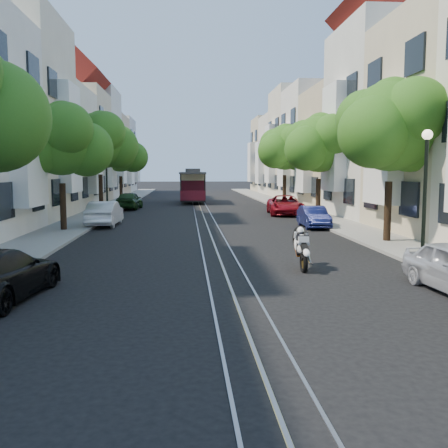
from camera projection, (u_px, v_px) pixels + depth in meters
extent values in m
plane|color=black|center=(201.00, 209.00, 39.11)|extent=(200.00, 200.00, 0.00)
cube|color=gray|center=(292.00, 208.00, 39.65)|extent=(2.50, 80.00, 0.12)
cube|color=gray|center=(107.00, 209.00, 38.57)|extent=(2.50, 80.00, 0.12)
cube|color=gray|center=(194.00, 209.00, 39.07)|extent=(0.06, 80.00, 0.02)
cube|color=gray|center=(201.00, 209.00, 39.11)|extent=(0.06, 80.00, 0.02)
cube|color=gray|center=(208.00, 209.00, 39.15)|extent=(0.06, 80.00, 0.02)
cube|color=tan|center=(201.00, 209.00, 39.11)|extent=(0.08, 80.00, 0.01)
cube|color=white|center=(385.00, 145.00, 23.41)|extent=(0.90, 3.04, 5.50)
cube|color=silver|center=(394.00, 123.00, 31.43)|extent=(7.00, 8.00, 12.00)
cube|color=white|center=(335.00, 138.00, 31.25)|extent=(0.90, 3.04, 6.60)
cube|color=#C6B28C|center=(352.00, 152.00, 39.52)|extent=(7.00, 8.00, 9.00)
cube|color=white|center=(305.00, 161.00, 39.32)|extent=(0.90, 3.04, 4.95)
cube|color=white|center=(324.00, 147.00, 47.38)|extent=(7.00, 8.00, 10.50)
cube|color=white|center=(285.00, 156.00, 47.18)|extent=(0.90, 3.04, 5.78)
cube|color=beige|center=(305.00, 146.00, 55.25)|extent=(7.00, 8.00, 11.50)
cube|color=white|center=(271.00, 154.00, 55.07)|extent=(0.90, 3.04, 6.32)
cube|color=silver|center=(290.00, 157.00, 63.29)|extent=(7.00, 8.00, 9.50)
cube|color=white|center=(260.00, 163.00, 63.09)|extent=(0.90, 3.04, 5.23)
cube|color=beige|center=(278.00, 157.00, 71.20)|extent=(7.00, 8.00, 10.00)
cube|color=white|center=(252.00, 162.00, 71.00)|extent=(0.90, 3.04, 5.50)
cube|color=white|center=(27.00, 146.00, 22.20)|extent=(0.90, 3.04, 5.39)
cube|color=beige|center=(3.00, 122.00, 29.66)|extent=(7.00, 8.00, 11.76)
cube|color=white|center=(68.00, 139.00, 30.04)|extent=(0.90, 3.04, 6.47)
cube|color=silver|center=(42.00, 152.00, 37.75)|extent=(7.00, 8.00, 8.82)
cube|color=white|center=(94.00, 162.00, 38.11)|extent=(0.90, 3.04, 4.85)
cube|color=beige|center=(67.00, 147.00, 45.60)|extent=(7.00, 8.00, 10.29)
cube|color=white|center=(109.00, 156.00, 45.97)|extent=(0.90, 3.04, 5.66)
cube|color=silver|center=(85.00, 146.00, 53.48)|extent=(7.00, 8.00, 11.27)
cube|color=white|center=(121.00, 155.00, 53.86)|extent=(0.90, 3.04, 6.20)
cube|color=#C6B28C|center=(98.00, 157.00, 61.52)|extent=(7.00, 8.00, 9.31)
cube|color=white|center=(129.00, 163.00, 61.88)|extent=(0.90, 3.04, 5.12)
cube|color=white|center=(108.00, 157.00, 69.42)|extent=(7.00, 8.00, 9.80)
cube|color=white|center=(136.00, 163.00, 69.79)|extent=(0.90, 3.04, 5.39)
cylinder|color=black|center=(388.00, 211.00, 20.67)|extent=(0.30, 0.30, 2.45)
sphere|color=#2A5816|center=(391.00, 126.00, 20.30)|extent=(3.64, 3.64, 3.64)
sphere|color=#2A5816|center=(411.00, 137.00, 20.92)|extent=(2.91, 2.91, 2.91)
sphere|color=#2A5816|center=(374.00, 132.00, 19.56)|extent=(2.84, 2.84, 2.84)
sphere|color=#2A5816|center=(393.00, 104.00, 20.31)|extent=(2.18, 2.18, 2.18)
cylinder|color=black|center=(318.00, 198.00, 31.58)|extent=(0.30, 0.30, 2.38)
sphere|color=#2A5816|center=(319.00, 144.00, 31.22)|extent=(3.54, 3.54, 3.54)
sphere|color=#2A5816|center=(334.00, 151.00, 31.84)|extent=(2.83, 2.83, 2.83)
sphere|color=#2A5816|center=(307.00, 148.00, 30.48)|extent=(2.76, 2.76, 2.76)
sphere|color=#2A5816|center=(321.00, 130.00, 31.23)|extent=(2.12, 2.12, 2.12)
cylinder|color=black|center=(284.00, 190.00, 42.48)|extent=(0.30, 0.30, 2.52)
sphere|color=#2A5816|center=(285.00, 148.00, 42.09)|extent=(3.74, 3.74, 3.74)
sphere|color=#2A5816|center=(296.00, 153.00, 42.71)|extent=(3.00, 3.00, 3.00)
sphere|color=#2A5816|center=(275.00, 151.00, 41.36)|extent=(2.92, 2.92, 2.92)
sphere|color=#2A5816|center=(286.00, 137.00, 42.11)|extent=(2.25, 2.25, 2.25)
cylinder|color=black|center=(63.00, 206.00, 24.56)|extent=(0.30, 0.30, 2.27)
sphere|color=#2A5816|center=(61.00, 140.00, 24.22)|extent=(3.38, 3.38, 3.38)
sphere|color=#2A5816|center=(86.00, 149.00, 24.84)|extent=(2.70, 2.70, 2.70)
sphere|color=#2A5816|center=(37.00, 146.00, 23.49)|extent=(2.64, 2.64, 2.64)
sphere|color=#2A5816|center=(63.00, 122.00, 24.23)|extent=(2.03, 2.03, 2.03)
cylinder|color=black|center=(101.00, 193.00, 35.45)|extent=(0.30, 0.30, 2.62)
sphere|color=#2A5816|center=(100.00, 140.00, 35.05)|extent=(3.90, 3.90, 3.90)
sphere|color=#2A5816|center=(117.00, 146.00, 35.67)|extent=(3.12, 3.12, 3.12)
sphere|color=#2A5816|center=(84.00, 144.00, 34.32)|extent=(3.04, 3.04, 3.04)
sphere|color=#2A5816|center=(101.00, 127.00, 35.06)|extent=(2.34, 2.34, 2.34)
cylinder|color=black|center=(121.00, 189.00, 46.37)|extent=(0.30, 0.30, 2.38)
sphere|color=#2A5816|center=(120.00, 152.00, 46.01)|extent=(3.54, 3.54, 3.54)
sphere|color=#2A5816|center=(133.00, 157.00, 46.63)|extent=(2.83, 2.83, 2.83)
sphere|color=#2A5816|center=(109.00, 156.00, 45.28)|extent=(2.76, 2.76, 2.76)
sphere|color=#2A5816|center=(121.00, 143.00, 46.02)|extent=(2.12, 2.12, 2.12)
cylinder|color=black|center=(425.00, 199.00, 15.56)|extent=(0.12, 0.12, 4.00)
sphere|color=#FFF2CC|center=(427.00, 135.00, 15.35)|extent=(0.32, 0.32, 0.32)
cylinder|color=black|center=(107.00, 184.00, 32.47)|extent=(0.12, 0.12, 4.00)
sphere|color=#FFF2CC|center=(106.00, 153.00, 32.26)|extent=(0.32, 0.32, 0.32)
torus|color=black|center=(304.00, 263.00, 14.89)|extent=(0.16, 0.70, 0.69)
torus|color=black|center=(297.00, 238.00, 15.94)|extent=(0.44, 0.64, 0.68)
ellipsoid|color=white|center=(301.00, 245.00, 15.35)|extent=(0.44, 0.96, 0.81)
ellipsoid|color=white|center=(302.00, 240.00, 15.10)|extent=(0.36, 0.53, 0.46)
cube|color=black|center=(305.00, 248.00, 14.74)|extent=(0.22, 0.49, 0.33)
cube|color=silver|center=(302.00, 239.00, 15.07)|extent=(0.32, 0.52, 0.24)
sphere|color=black|center=(301.00, 235.00, 15.36)|extent=(0.24, 0.24, 0.24)
cube|color=black|center=(193.00, 198.00, 47.00)|extent=(2.34, 7.62, 0.28)
cube|color=#440B15|center=(193.00, 186.00, 46.88)|extent=(2.38, 4.78, 2.27)
cube|color=beige|center=(193.00, 177.00, 46.79)|extent=(2.43, 4.83, 0.57)
cube|color=#2D2D30|center=(193.00, 173.00, 46.75)|extent=(2.53, 7.63, 0.17)
cube|color=#2D2D30|center=(193.00, 170.00, 46.72)|extent=(1.42, 4.29, 0.33)
imported|color=#0D1341|center=(314.00, 217.00, 26.45)|extent=(1.31, 3.49, 1.14)
imported|color=maroon|center=(285.00, 205.00, 34.06)|extent=(2.60, 4.98, 1.34)
imported|color=white|center=(105.00, 213.00, 27.32)|extent=(1.52, 4.14, 1.35)
imported|color=#163415|center=(129.00, 200.00, 39.05)|extent=(1.95, 4.16, 1.38)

